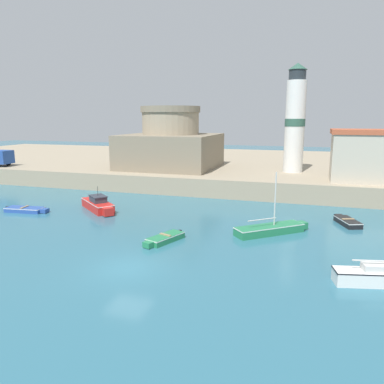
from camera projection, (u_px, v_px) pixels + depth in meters
ground_plane at (127, 268)px, 22.17m from camera, size 200.00×200.00×0.00m
quay_seawall at (244, 167)px, 59.65m from camera, size 120.00×40.00×2.08m
motorboat_red_0 at (98, 205)px, 35.89m from camera, size 5.19×4.64×2.34m
dinghy_blue_2 at (26, 209)px, 35.29m from camera, size 4.37×1.71×0.50m
sailboat_green_4 at (271, 229)px, 28.69m from camera, size 5.43×4.86×4.76m
dinghy_black_5 at (347, 221)px, 31.15m from camera, size 2.14×3.50×0.54m
dinghy_green_6 at (165, 238)px, 26.82m from camera, size 2.16×3.64×0.53m
fortress at (171, 145)px, 50.42m from camera, size 11.98×11.98×8.12m
lighthouse at (295, 120)px, 45.51m from camera, size 2.43×2.43×13.03m
harbor_shed_near_wharf at (371, 156)px, 38.82m from camera, size 8.08×4.60×5.48m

